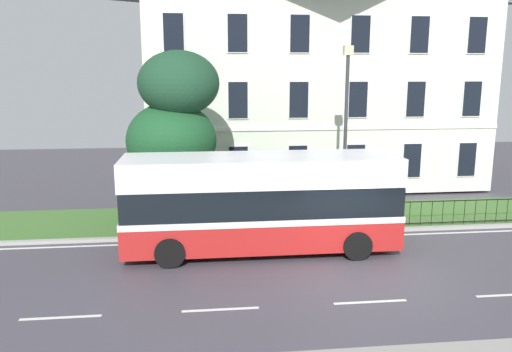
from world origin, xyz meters
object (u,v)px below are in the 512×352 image
(evergreen_tree, at_px, (178,152))
(single_decker_bus, at_px, (261,202))
(street_lamp_post, at_px, (346,123))
(georgian_townhouse, at_px, (307,73))

(evergreen_tree, bearing_deg, single_decker_bus, -51.00)
(evergreen_tree, bearing_deg, street_lamp_post, -4.48)
(georgian_townhouse, distance_m, street_lamp_post, 9.26)
(evergreen_tree, height_order, street_lamp_post, street_lamp_post)
(evergreen_tree, height_order, single_decker_bus, evergreen_tree)
(evergreen_tree, distance_m, single_decker_bus, 4.76)
(single_decker_bus, bearing_deg, street_lamp_post, 39.26)
(georgian_townhouse, distance_m, single_decker_bus, 13.46)
(evergreen_tree, relative_size, single_decker_bus, 0.76)
(evergreen_tree, bearing_deg, georgian_townhouse, 50.80)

